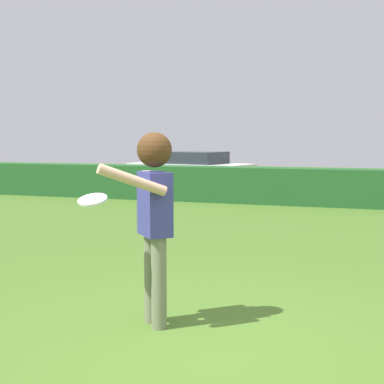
{
  "coord_description": "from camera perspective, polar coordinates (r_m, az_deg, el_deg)",
  "views": [
    {
      "loc": [
        1.56,
        -4.47,
        1.73
      ],
      "look_at": [
        -0.54,
        1.37,
        1.15
      ],
      "focal_mm": 54.58,
      "sensor_mm": 36.0,
      "label": 1
    }
  ],
  "objects": [
    {
      "name": "frisbee",
      "position": [
        5.16,
        -9.7,
        -0.75
      ],
      "size": [
        0.26,
        0.25,
        0.1
      ],
      "color": "white"
    },
    {
      "name": "person",
      "position": [
        5.3,
        -3.77,
        -1.29
      ],
      "size": [
        0.51,
        0.82,
        1.78
      ],
      "color": "#6F7559",
      "rests_on": "ground"
    },
    {
      "name": "parked_car_white",
      "position": [
        19.92,
        -0.15,
        2.35
      ],
      "size": [
        4.45,
        2.47,
        1.25
      ],
      "color": "white",
      "rests_on": "ground"
    },
    {
      "name": "ground_plane",
      "position": [
        5.04,
        0.52,
        -14.73
      ],
      "size": [
        60.0,
        60.0,
        0.0
      ],
      "primitive_type": "plane",
      "color": "#486E25"
    },
    {
      "name": "hedge_row",
      "position": [
        15.18,
        13.82,
        0.44
      ],
      "size": [
        21.55,
        0.9,
        0.94
      ],
      "primitive_type": "cube",
      "color": "#225525",
      "rests_on": "ground"
    }
  ]
}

